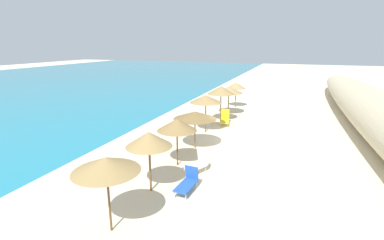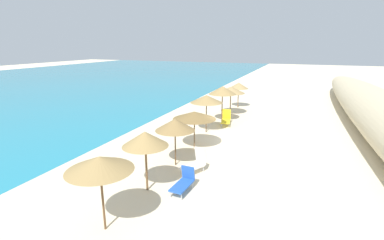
# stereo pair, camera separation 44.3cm
# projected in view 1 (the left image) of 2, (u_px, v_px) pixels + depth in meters

# --- Properties ---
(ground_plane) EXTENTS (160.00, 160.00, 0.00)m
(ground_plane) POSITION_uv_depth(u_px,v_px,m) (231.00, 145.00, 18.21)
(ground_plane) COLOR beige
(beach_umbrella_0) EXTENTS (2.25, 2.25, 2.72)m
(beach_umbrella_0) POSITION_uv_depth(u_px,v_px,m) (106.00, 164.00, 9.21)
(beach_umbrella_0) COLOR brown
(beach_umbrella_0) RESTS_ON ground_plane
(beach_umbrella_1) EXTENTS (1.98, 1.98, 2.70)m
(beach_umbrella_1) POSITION_uv_depth(u_px,v_px,m) (149.00, 139.00, 11.92)
(beach_umbrella_1) COLOR brown
(beach_umbrella_1) RESTS_ON ground_plane
(beach_umbrella_2) EXTENTS (2.06, 2.06, 2.55)m
(beach_umbrella_2) POSITION_uv_depth(u_px,v_px,m) (177.00, 125.00, 14.57)
(beach_umbrella_2) COLOR brown
(beach_umbrella_2) RESTS_ON ground_plane
(beach_umbrella_3) EXTENTS (2.64, 2.64, 2.32)m
(beach_umbrella_3) POSITION_uv_depth(u_px,v_px,m) (195.00, 115.00, 17.13)
(beach_umbrella_3) COLOR brown
(beach_umbrella_3) RESTS_ON ground_plane
(beach_umbrella_4) EXTENTS (2.31, 2.31, 2.74)m
(beach_umbrella_4) POSITION_uv_depth(u_px,v_px,m) (206.00, 99.00, 20.21)
(beach_umbrella_4) COLOR brown
(beach_umbrella_4) RESTS_ON ground_plane
(beach_umbrella_5) EXTENTS (2.21, 2.21, 2.97)m
(beach_umbrella_5) POSITION_uv_depth(u_px,v_px,m) (221.00, 90.00, 22.91)
(beach_umbrella_5) COLOR brown
(beach_umbrella_5) RESTS_ON ground_plane
(beach_umbrella_6) EXTENTS (2.49, 2.49, 2.57)m
(beach_umbrella_6) POSITION_uv_depth(u_px,v_px,m) (229.00, 90.00, 25.47)
(beach_umbrella_6) COLOR brown
(beach_umbrella_6) RESTS_ON ground_plane
(beach_umbrella_7) EXTENTS (1.95, 1.95, 2.52)m
(beach_umbrella_7) POSITION_uv_depth(u_px,v_px,m) (236.00, 86.00, 28.46)
(beach_umbrella_7) COLOR brown
(beach_umbrella_7) RESTS_ON ground_plane
(lounge_chair_0) EXTENTS (1.41, 0.68, 1.01)m
(lounge_chair_0) POSITION_uv_depth(u_px,v_px,m) (188.00, 182.00, 12.37)
(lounge_chair_0) COLOR blue
(lounge_chair_0) RESTS_ON ground_plane
(lounge_chair_1) EXTENTS (1.43, 1.12, 1.20)m
(lounge_chair_1) POSITION_uv_depth(u_px,v_px,m) (198.00, 163.00, 14.23)
(lounge_chair_1) COLOR white
(lounge_chair_1) RESTS_ON ground_plane
(lounge_chair_2) EXTENTS (1.67, 0.97, 1.17)m
(lounge_chair_2) POSITION_uv_depth(u_px,v_px,m) (225.00, 119.00, 22.69)
(lounge_chair_2) COLOR yellow
(lounge_chair_2) RESTS_ON ground_plane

